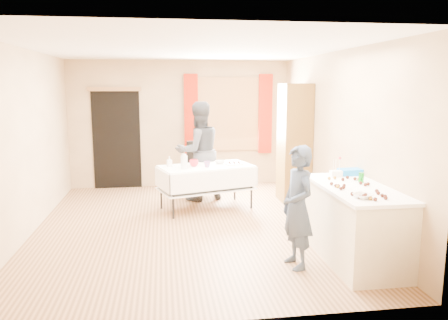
{
  "coord_description": "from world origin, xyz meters",
  "views": [
    {
      "loc": [
        -0.37,
        -6.32,
        2.08
      ],
      "look_at": [
        0.53,
        0.0,
        1.0
      ],
      "focal_mm": 35.0,
      "sensor_mm": 36.0,
      "label": 1
    }
  ],
  "objects": [
    {
      "name": "floor",
      "position": [
        0.0,
        0.0,
        -0.01
      ],
      "size": [
        4.5,
        5.5,
        0.02
      ],
      "primitive_type": "cube",
      "color": "#9E7047",
      "rests_on": "ground"
    },
    {
      "name": "ceiling",
      "position": [
        0.0,
        0.0,
        2.61
      ],
      "size": [
        4.5,
        5.5,
        0.02
      ],
      "primitive_type": "cube",
      "color": "white",
      "rests_on": "floor"
    },
    {
      "name": "wall_back",
      "position": [
        0.0,
        2.76,
        1.3
      ],
      "size": [
        4.5,
        0.02,
        2.6
      ],
      "primitive_type": "cube",
      "color": "tan",
      "rests_on": "floor"
    },
    {
      "name": "wall_front",
      "position": [
        0.0,
        -2.76,
        1.3
      ],
      "size": [
        4.5,
        0.02,
        2.6
      ],
      "primitive_type": "cube",
      "color": "tan",
      "rests_on": "floor"
    },
    {
      "name": "wall_left",
      "position": [
        -2.26,
        0.0,
        1.3
      ],
      "size": [
        0.02,
        5.5,
        2.6
      ],
      "primitive_type": "cube",
      "color": "tan",
      "rests_on": "floor"
    },
    {
      "name": "wall_right",
      "position": [
        2.26,
        0.0,
        1.3
      ],
      "size": [
        0.02,
        5.5,
        2.6
      ],
      "primitive_type": "cube",
      "color": "tan",
      "rests_on": "floor"
    },
    {
      "name": "window_frame",
      "position": [
        1.0,
        2.72,
        1.5
      ],
      "size": [
        1.32,
        0.06,
        1.52
      ],
      "primitive_type": "cube",
      "color": "olive",
      "rests_on": "wall_back"
    },
    {
      "name": "window_pane",
      "position": [
        1.0,
        2.71,
        1.5
      ],
      "size": [
        1.2,
        0.02,
        1.4
      ],
      "primitive_type": "cube",
      "color": "white",
      "rests_on": "wall_back"
    },
    {
      "name": "curtain_left",
      "position": [
        0.22,
        2.67,
        1.5
      ],
      "size": [
        0.28,
        0.06,
        1.65
      ],
      "primitive_type": "cube",
      "color": "#AD1A07",
      "rests_on": "wall_back"
    },
    {
      "name": "curtain_right",
      "position": [
        1.78,
        2.67,
        1.5
      ],
      "size": [
        0.28,
        0.06,
        1.65
      ],
      "primitive_type": "cube",
      "color": "#AD1A07",
      "rests_on": "wall_back"
    },
    {
      "name": "doorway",
      "position": [
        -1.3,
        2.73,
        1.0
      ],
      "size": [
        0.95,
        0.04,
        2.0
      ],
      "primitive_type": "cube",
      "color": "black",
      "rests_on": "floor"
    },
    {
      "name": "door_lintel",
      "position": [
        -1.3,
        2.7,
        2.02
      ],
      "size": [
        1.05,
        0.06,
        0.08
      ],
      "primitive_type": "cube",
      "color": "olive",
      "rests_on": "wall_back"
    },
    {
      "name": "cabinet",
      "position": [
        1.99,
        1.25,
        1.06
      ],
      "size": [
        0.5,
        0.6,
        2.12
      ],
      "primitive_type": "cube",
      "color": "brown",
      "rests_on": "floor"
    },
    {
      "name": "counter",
      "position": [
        1.89,
        -1.56,
        0.45
      ],
      "size": [
        0.78,
        1.65,
        0.91
      ],
      "color": "beige",
      "rests_on": "floor"
    },
    {
      "name": "party_table",
      "position": [
        0.35,
        0.91,
        0.45
      ],
      "size": [
        1.73,
        1.22,
        0.75
      ],
      "rotation": [
        0.0,
        0.0,
        0.3
      ],
      "color": "black",
      "rests_on": "floor"
    },
    {
      "name": "chair",
      "position": [
        0.35,
        1.9,
        0.31
      ],
      "size": [
        0.56,
        0.56,
        1.04
      ],
      "rotation": [
        0.0,
        0.0,
        0.41
      ],
      "color": "black",
      "rests_on": "floor"
    },
    {
      "name": "girl",
      "position": [
        1.14,
        -1.66,
        0.71
      ],
      "size": [
        0.64,
        0.52,
        1.43
      ],
      "primitive_type": "imported",
      "rotation": [
        0.0,
        0.0,
        -1.39
      ],
      "color": "#26324B",
      "rests_on": "floor"
    },
    {
      "name": "woman",
      "position": [
        0.27,
        1.54,
        0.9
      ],
      "size": [
        1.31,
        1.24,
        1.81
      ],
      "primitive_type": "imported",
      "rotation": [
        0.0,
        0.0,
        3.48
      ],
      "color": "black",
      "rests_on": "floor"
    },
    {
      "name": "soda_can",
      "position": [
        2.04,
        -1.36,
        0.97
      ],
      "size": [
        0.08,
        0.08,
        0.12
      ],
      "primitive_type": "cylinder",
      "rotation": [
        0.0,
        0.0,
        0.2
      ],
      "color": "#117B1A",
      "rests_on": "counter"
    },
    {
      "name": "mixing_bowl",
      "position": [
        1.72,
        -2.09,
        0.93
      ],
      "size": [
        0.33,
        0.33,
        0.05
      ],
      "primitive_type": "imported",
      "rotation": [
        0.0,
        0.0,
        0.39
      ],
      "color": "white",
      "rests_on": "counter"
    },
    {
      "name": "foam_block",
      "position": [
        1.87,
        -0.99,
        0.95
      ],
      "size": [
        0.15,
        0.1,
        0.08
      ],
      "primitive_type": "cube",
      "rotation": [
        0.0,
        0.0,
        -0.02
      ],
      "color": "white",
      "rests_on": "counter"
    },
    {
      "name": "blue_basket",
      "position": [
        2.11,
        -0.9,
        0.95
      ],
      "size": [
        0.32,
        0.22,
        0.08
      ],
      "primitive_type": "cube",
      "rotation": [
        0.0,
        0.0,
        0.08
      ],
      "color": "#0F7CE6",
      "rests_on": "counter"
    },
    {
      "name": "pitcher",
      "position": [
        -0.03,
        0.67,
        0.86
      ],
      "size": [
        0.15,
        0.15,
        0.22
      ],
      "primitive_type": "cylinder",
      "rotation": [
        0.0,
        0.0,
        0.44
      ],
      "color": "silver",
      "rests_on": "party_table"
    },
    {
      "name": "cup_red",
      "position": [
        0.14,
        0.88,
        0.81
      ],
      "size": [
        0.16,
        0.16,
        0.11
      ],
      "primitive_type": "imported",
      "rotation": [
        0.0,
        0.0,
        0.03
      ],
      "color": "red",
      "rests_on": "party_table"
    },
    {
      "name": "cup_rainbow",
      "position": [
        0.35,
        0.76,
        0.8
      ],
      "size": [
        0.21,
        0.21,
        0.1
      ],
      "primitive_type": "imported",
      "rotation": [
        0.0,
        0.0,
        0.56
      ],
      "color": "red",
      "rests_on": "party_table"
    },
    {
      "name": "small_bowl",
      "position": [
        0.61,
        1.07,
        0.78
      ],
      "size": [
        0.2,
        0.2,
        0.05
      ],
      "primitive_type": "imported",
      "rotation": [
        0.0,
        0.0,
        0.08
      ],
      "color": "white",
      "rests_on": "party_table"
    },
    {
      "name": "pastry_tray",
      "position": [
        0.84,
        0.94,
        0.76
      ],
      "size": [
        0.31,
        0.24,
        0.02
      ],
      "primitive_type": "cube",
      "rotation": [
        0.0,
        0.0,
        0.17
      ],
      "color": "white",
      "rests_on": "party_table"
    },
    {
      "name": "bottle",
      "position": [
        -0.27,
        0.91,
        0.84
      ],
      "size": [
        0.11,
        0.11,
        0.17
      ],
      "primitive_type": "imported",
      "rotation": [
        0.0,
        0.0,
        0.23
      ],
      "color": "white",
      "rests_on": "party_table"
    },
    {
      "name": "cake_balls",
      "position": [
        1.82,
        -1.71,
        0.93
      ],
      "size": [
        0.47,
        1.12,
        0.04
      ],
      "color": "#3F2314",
      "rests_on": "counter"
    }
  ]
}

